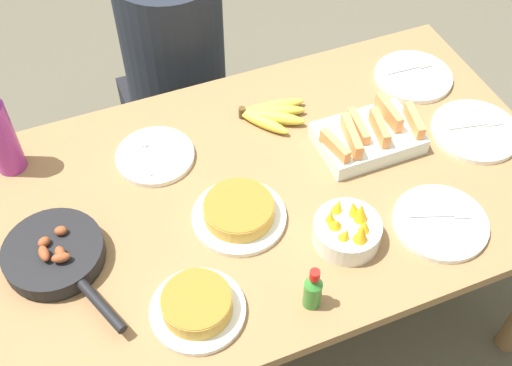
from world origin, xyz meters
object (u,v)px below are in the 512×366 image
(empty_plate_near_front, at_px, (440,223))
(empty_plate_far_left, at_px, (413,77))
(empty_plate_mid_edge, at_px, (475,131))
(hot_sauce_bottle, at_px, (313,290))
(melon_tray, at_px, (369,136))
(fruit_bowl_mango, at_px, (348,230))
(empty_plate_far_right, at_px, (155,156))
(frittata_plate_center, at_px, (239,213))
(skillet, at_px, (56,255))
(person_figure, at_px, (178,86))
(frittata_plate_side, at_px, (197,306))
(banana_bunch, at_px, (270,114))

(empty_plate_near_front, height_order, empty_plate_far_left, same)
(empty_plate_mid_edge, bearing_deg, empty_plate_near_front, -138.21)
(empty_plate_far_left, distance_m, hot_sauce_bottle, 0.86)
(melon_tray, relative_size, fruit_bowl_mango, 1.72)
(empty_plate_far_right, bearing_deg, hot_sauce_bottle, -70.07)
(frittata_plate_center, xyz_separation_m, empty_plate_far_left, (0.69, 0.31, -0.02))
(frittata_plate_center, distance_m, fruit_bowl_mango, 0.27)
(melon_tray, height_order, skillet, melon_tray)
(frittata_plate_center, height_order, person_figure, person_figure)
(melon_tray, relative_size, frittata_plate_side, 1.31)
(empty_plate_mid_edge, distance_m, hot_sauce_bottle, 0.74)
(frittata_plate_side, bearing_deg, hot_sauce_bottle, -16.54)
(melon_tray, height_order, empty_plate_near_front, melon_tray)
(skillet, distance_m, empty_plate_mid_edge, 1.19)
(banana_bunch, distance_m, hot_sauce_bottle, 0.62)
(banana_bunch, relative_size, empty_plate_near_front, 0.87)
(frittata_plate_center, relative_size, fruit_bowl_mango, 1.44)
(fruit_bowl_mango, relative_size, person_figure, 0.14)
(frittata_plate_side, bearing_deg, empty_plate_far_right, 85.04)
(hot_sauce_bottle, bearing_deg, empty_plate_far_left, 43.49)
(frittata_plate_side, distance_m, hot_sauce_bottle, 0.26)
(fruit_bowl_mango, bearing_deg, empty_plate_near_front, -11.32)
(skillet, bearing_deg, empty_plate_mid_edge, 68.22)
(hot_sauce_bottle, bearing_deg, empty_plate_near_front, 11.49)
(banana_bunch, xyz_separation_m, frittata_plate_center, (-0.21, -0.31, 0.01))
(empty_plate_far_left, height_order, person_figure, person_figure)
(empty_plate_near_front, height_order, empty_plate_mid_edge, same)
(banana_bunch, bearing_deg, empty_plate_near_front, -64.18)
(melon_tray, bearing_deg, frittata_plate_side, -152.13)
(empty_plate_far_right, relative_size, person_figure, 0.19)
(skillet, relative_size, frittata_plate_side, 1.77)
(hot_sauce_bottle, bearing_deg, empty_plate_mid_edge, 25.78)
(skillet, relative_size, fruit_bowl_mango, 2.32)
(skillet, distance_m, frittata_plate_side, 0.37)
(frittata_plate_center, bearing_deg, empty_plate_near_front, -24.06)
(empty_plate_near_front, relative_size, person_figure, 0.21)
(skillet, xyz_separation_m, fruit_bowl_mango, (0.68, -0.20, 0.01))
(skillet, xyz_separation_m, frittata_plate_center, (0.45, -0.04, -0.00))
(skillet, bearing_deg, empty_plate_far_left, 81.58)
(empty_plate_mid_edge, xyz_separation_m, hot_sauce_bottle, (-0.67, -0.32, 0.05))
(frittata_plate_side, bearing_deg, banana_bunch, 52.81)
(frittata_plate_center, relative_size, hot_sauce_bottle, 1.83)
(empty_plate_far_right, bearing_deg, frittata_plate_center, -63.72)
(melon_tray, bearing_deg, banana_bunch, 136.73)
(empty_plate_near_front, bearing_deg, person_figure, 111.30)
(skillet, bearing_deg, empty_plate_near_front, 53.37)
(empty_plate_far_right, relative_size, hot_sauce_bottle, 1.65)
(empty_plate_far_right, bearing_deg, fruit_bowl_mango, -50.60)
(empty_plate_far_left, bearing_deg, skillet, -167.06)
(melon_tray, xyz_separation_m, empty_plate_near_front, (0.04, -0.32, -0.03))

